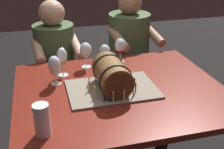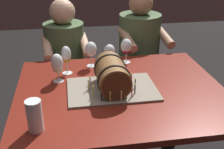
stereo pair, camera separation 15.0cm
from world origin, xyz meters
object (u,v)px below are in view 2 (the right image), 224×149
Objects in this scene: dining_table at (121,105)px; wine_glass_amber at (66,56)px; wine_glass_red at (126,47)px; wine_glass_white at (57,64)px; wine_glass_rose at (110,52)px; barrel_cake at (112,77)px; wine_glass_empty at (91,50)px; beer_pint at (35,117)px; person_seated_left at (67,72)px; person_seated_right at (139,63)px.

dining_table is 0.47m from wine_glass_amber.
wine_glass_red is 0.97× the size of wine_glass_white.
wine_glass_red is at bearing 32.23° from wine_glass_rose.
barrel_cake reaches higher than wine_glass_empty.
barrel_cake is at bearing -96.20° from wine_glass_rose.
beer_pint is at bearing -140.86° from barrel_cake.
wine_glass_empty is at bearing 42.21° from wine_glass_white.
wine_glass_red reaches higher than dining_table.
wine_glass_red is 1.03× the size of wine_glass_rose.
dining_table is 6.88× the size of wine_glass_empty.
wine_glass_white reaches higher than beer_pint.
person_seated_left is (-0.01, 0.54, -0.36)m from wine_glass_amber.
beer_pint is at bearing -128.29° from wine_glass_red.
wine_glass_rose is 0.15× the size of person_seated_left.
wine_glass_rose is at bearing 23.11° from wine_glass_white.
beer_pint is 0.13× the size of person_seated_right.
wine_glass_white is 0.16× the size of person_seated_right.
dining_table is at bearing 7.22° from barrel_cake.
barrel_cake is 2.91× the size of wine_glass_empty.
beer_pint is at bearing -101.23° from wine_glass_white.
beer_pint is (-0.46, -0.34, 0.18)m from dining_table.
wine_glass_red is at bearing 15.96° from wine_glass_amber.
person_seated_left is at bearing -179.96° from person_seated_right.
beer_pint is at bearing -114.78° from wine_glass_empty.
dining_table is 0.45m from wine_glass_empty.
person_seated_left is (0.15, 1.15, -0.30)m from beer_pint.
dining_table is 7.85× the size of beer_pint.
wine_glass_white is at bearing 151.92° from barrel_cake.
barrel_cake is (-0.05, -0.01, 0.19)m from dining_table.
person_seated_right reaches higher than barrel_cake.
wine_glass_amber is 0.12m from wine_glass_white.
dining_table is 1.04× the size of person_seated_right.
person_seated_right is at bearing 55.87° from beer_pint.
beer_pint is 0.14× the size of person_seated_left.
wine_glass_empty is at bearing 110.88° from dining_table.
wine_glass_empty reaches higher than beer_pint.
wine_glass_empty is at bearing 102.90° from barrel_cake.
wine_glass_amber is at bearing -139.00° from person_seated_right.
wine_glass_white is at bearing -156.89° from wine_glass_rose.
barrel_cake is 0.91m from person_seated_left.
wine_glass_white is at bearing -136.22° from person_seated_right.
wine_glass_amber is 0.89m from person_seated_right.
wine_glass_red is at bearing 73.91° from dining_table.
person_seated_left is at bearing 111.70° from wine_glass_empty.
person_seated_right is (0.78, 1.15, -0.27)m from beer_pint.
person_seated_left reaches higher than wine_glass_rose.
beer_pint is 1.20m from person_seated_left.
wine_glass_empty is 0.97× the size of wine_glass_white.
person_seated_right is at bearing 41.00° from wine_glass_amber.
person_seated_right reaches higher than person_seated_left.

